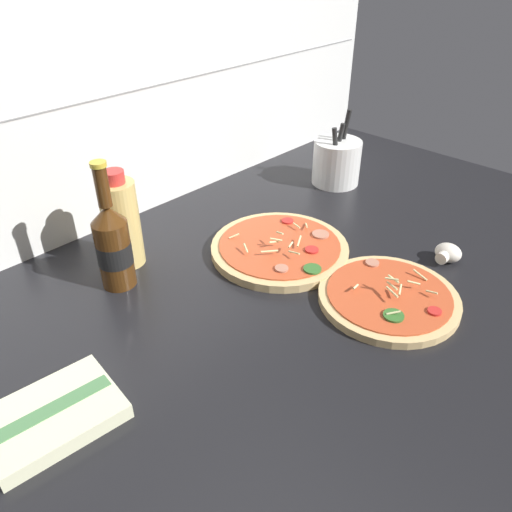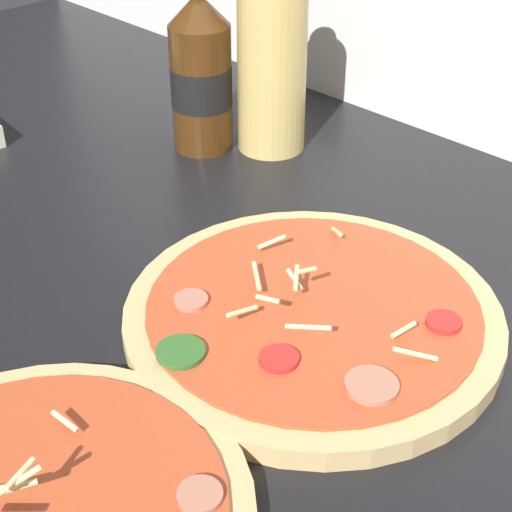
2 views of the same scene
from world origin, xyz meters
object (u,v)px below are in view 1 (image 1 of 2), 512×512
utensil_crock (337,162)px  dish_towel (53,416)px  beer_bottle (113,244)px  pizza_far (280,248)px  mushroom_left (448,253)px  pizza_near (388,297)px  oil_bottle (121,222)px

utensil_crock → dish_towel: 89.24cm
dish_towel → utensil_crock: bearing=11.4°
beer_bottle → dish_towel: bearing=-139.4°
pizza_far → utensil_crock: (35.00, 11.79, 4.78)cm
pizza_far → dish_towel: size_ratio=1.52×
dish_towel → beer_bottle: bearing=40.6°
mushroom_left → utensil_crock: (14.53, 37.82, 3.93)cm
pizza_near → oil_bottle: 51.17cm
pizza_near → dish_towel: size_ratio=1.35×
pizza_far → mushroom_left: 33.13cm
pizza_near → oil_bottle: oil_bottle is taller
pizza_near → utensil_crock: size_ratio=1.32×
pizza_far → dish_towel: 52.69cm
oil_bottle → pizza_far: bearing=-39.9°
pizza_near → mushroom_left: size_ratio=4.51×
utensil_crock → mushroom_left: bearing=-111.0°
pizza_far → dish_towel: pizza_far is taller
pizza_far → beer_bottle: bearing=152.9°
pizza_far → mushroom_left: pizza_far is taller
mushroom_left → utensil_crock: 40.70cm
pizza_near → pizza_far: pizza_far is taller
beer_bottle → mushroom_left: size_ratio=4.41×
dish_towel → pizza_near: bearing=-19.2°
oil_bottle → mushroom_left: size_ratio=3.54×
oil_bottle → utensil_crock: bearing=-7.6°
pizza_near → dish_towel: bearing=160.8°
mushroom_left → dish_towel: 75.59cm
dish_towel → oil_bottle: bearing=41.3°
pizza_near → beer_bottle: 49.77cm
oil_bottle → dish_towel: oil_bottle is taller
oil_bottle → dish_towel: (-28.94, -25.43, -7.72)cm
beer_bottle → oil_bottle: bearing=44.2°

